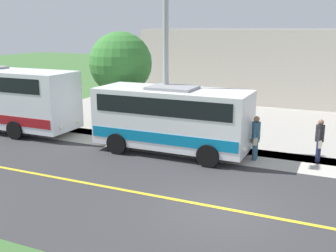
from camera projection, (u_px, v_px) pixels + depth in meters
The scene contains 10 objects.
ground_plane at pixel (221, 208), 11.85m from camera, with size 120.00×120.00×0.00m, color #3D6633.
road_surface at pixel (221, 208), 11.85m from camera, with size 8.00×100.00×0.01m, color #333335.
sidewalk at pixel (258, 158), 16.46m from camera, with size 2.40×100.00×0.01m, color #B2ADA3.
road_centre_line at pixel (221, 208), 11.85m from camera, with size 0.16×100.00×0.00m, color gold.
shuttle_bus_front at pixel (172, 116), 16.90m from camera, with size 2.68×6.63×2.84m.
pedestrian_with_bags at pixel (320, 139), 15.81m from camera, with size 0.72×0.34×1.72m.
pedestrian_waiting at pixel (256, 136), 16.03m from camera, with size 0.72×0.34×1.80m.
street_light_pole at pixel (165, 36), 16.65m from camera, with size 1.97×0.24×8.89m.
tree_curbside at pixel (121, 64), 20.68m from camera, with size 3.24×3.24×5.04m.
commercial_building at pixel (280, 63), 30.94m from camera, with size 10.00×18.96×5.13m, color beige.
Camera 1 is at (10.62, 3.04, 5.19)m, focal length 42.85 mm.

